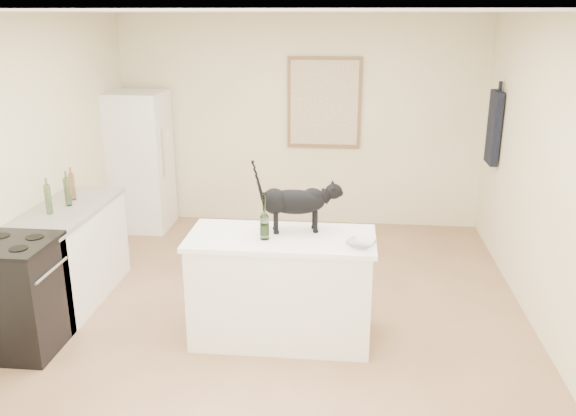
{
  "coord_description": "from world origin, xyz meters",
  "views": [
    {
      "loc": [
        0.61,
        -4.63,
        2.58
      ],
      "look_at": [
        0.15,
        -0.15,
        1.12
      ],
      "focal_mm": 37.32,
      "sensor_mm": 36.0,
      "label": 1
    }
  ],
  "objects_px": {
    "fridge": "(140,161)",
    "wine_bottle": "(264,219)",
    "black_cat": "(294,205)",
    "stove": "(18,298)",
    "glass_bowl": "(361,244)"
  },
  "relations": [
    {
      "from": "wine_bottle",
      "to": "glass_bowl",
      "type": "bearing_deg",
      "value": -7.71
    },
    {
      "from": "black_cat",
      "to": "fridge",
      "type": "bearing_deg",
      "value": 120.21
    },
    {
      "from": "stove",
      "to": "glass_bowl",
      "type": "distance_m",
      "value": 2.73
    },
    {
      "from": "fridge",
      "to": "wine_bottle",
      "type": "height_order",
      "value": "fridge"
    },
    {
      "from": "black_cat",
      "to": "wine_bottle",
      "type": "bearing_deg",
      "value": -147.48
    },
    {
      "from": "stove",
      "to": "wine_bottle",
      "type": "height_order",
      "value": "wine_bottle"
    },
    {
      "from": "black_cat",
      "to": "stove",
      "type": "bearing_deg",
      "value": -177.5
    },
    {
      "from": "fridge",
      "to": "stove",
      "type": "bearing_deg",
      "value": -90.0
    },
    {
      "from": "fridge",
      "to": "wine_bottle",
      "type": "bearing_deg",
      "value": -53.75
    },
    {
      "from": "fridge",
      "to": "wine_bottle",
      "type": "relative_size",
      "value": 5.08
    },
    {
      "from": "stove",
      "to": "wine_bottle",
      "type": "distance_m",
      "value": 2.05
    },
    {
      "from": "fridge",
      "to": "glass_bowl",
      "type": "xyz_separation_m",
      "value": [
        2.68,
        -2.73,
        0.08
      ]
    },
    {
      "from": "stove",
      "to": "fridge",
      "type": "xyz_separation_m",
      "value": [
        0.0,
        2.95,
        0.4
      ]
    },
    {
      "from": "fridge",
      "to": "glass_bowl",
      "type": "bearing_deg",
      "value": -45.55
    },
    {
      "from": "black_cat",
      "to": "glass_bowl",
      "type": "xyz_separation_m",
      "value": [
        0.54,
        -0.31,
        -0.2
      ]
    }
  ]
}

